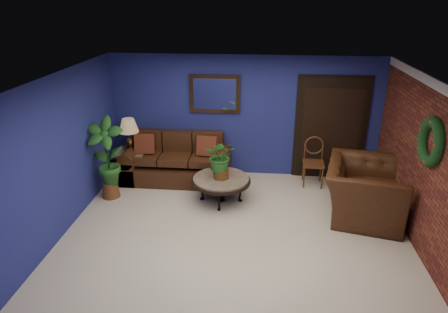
# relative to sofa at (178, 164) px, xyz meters

# --- Properties ---
(floor) EXTENTS (5.50, 5.50, 0.00)m
(floor) POSITION_rel_sofa_xyz_m (1.34, -2.08, -0.32)
(floor) COLOR beige
(floor) RESTS_ON ground
(wall_back) EXTENTS (5.50, 0.04, 2.50)m
(wall_back) POSITION_rel_sofa_xyz_m (1.34, 0.42, 0.93)
(wall_back) COLOR navy
(wall_back) RESTS_ON ground
(wall_left) EXTENTS (0.04, 5.00, 2.50)m
(wall_left) POSITION_rel_sofa_xyz_m (-1.41, -2.08, 0.93)
(wall_left) COLOR navy
(wall_left) RESTS_ON ground
(wall_right_brick) EXTENTS (0.04, 5.00, 2.50)m
(wall_right_brick) POSITION_rel_sofa_xyz_m (4.09, -2.08, 0.93)
(wall_right_brick) COLOR maroon
(wall_right_brick) RESTS_ON ground
(ceiling) EXTENTS (5.50, 5.00, 0.02)m
(ceiling) POSITION_rel_sofa_xyz_m (1.34, -2.08, 2.18)
(ceiling) COLOR white
(ceiling) RESTS_ON wall_back
(crown_molding) EXTENTS (0.03, 5.00, 0.14)m
(crown_molding) POSITION_rel_sofa_xyz_m (4.06, -2.08, 2.11)
(crown_molding) COLOR white
(crown_molding) RESTS_ON wall_right_brick
(wall_mirror) EXTENTS (1.02, 0.06, 0.77)m
(wall_mirror) POSITION_rel_sofa_xyz_m (0.74, 0.38, 1.40)
(wall_mirror) COLOR #482F17
(wall_mirror) RESTS_ON wall_back
(closet_door) EXTENTS (1.44, 0.06, 2.18)m
(closet_door) POSITION_rel_sofa_xyz_m (3.09, 0.39, 0.73)
(closet_door) COLOR black
(closet_door) RESTS_ON wall_back
(wreath) EXTENTS (0.16, 0.72, 0.72)m
(wreath) POSITION_rel_sofa_xyz_m (4.03, -2.03, 1.38)
(wreath) COLOR black
(wreath) RESTS_ON wall_right_brick
(sofa) EXTENTS (2.18, 0.94, 0.98)m
(sofa) POSITION_rel_sofa_xyz_m (0.00, 0.00, 0.00)
(sofa) COLOR #402112
(sofa) RESTS_ON ground
(coffee_table) EXTENTS (1.09, 1.09, 0.47)m
(coffee_table) POSITION_rel_sofa_xyz_m (1.00, -0.88, 0.09)
(coffee_table) COLOR #524E48
(coffee_table) RESTS_ON ground
(end_table) EXTENTS (0.65, 0.65, 0.60)m
(end_table) POSITION_rel_sofa_xyz_m (-0.96, -0.03, 0.13)
(end_table) COLOR #524E48
(end_table) RESTS_ON ground
(table_lamp) EXTENTS (0.40, 0.40, 0.66)m
(table_lamp) POSITION_rel_sofa_xyz_m (-0.96, -0.03, 0.70)
(table_lamp) COLOR #482F17
(table_lamp) RESTS_ON end_table
(side_chair) EXTENTS (0.43, 0.43, 0.97)m
(side_chair) POSITION_rel_sofa_xyz_m (2.76, 0.04, 0.23)
(side_chair) COLOR #552C18
(side_chair) RESTS_ON ground
(armchair) EXTENTS (1.56, 1.70, 0.94)m
(armchair) POSITION_rel_sofa_xyz_m (3.49, -1.17, 0.15)
(armchair) COLOR #402112
(armchair) RESTS_ON ground
(coffee_plant) EXTENTS (0.57, 0.50, 0.75)m
(coffee_plant) POSITION_rel_sofa_xyz_m (1.00, -0.88, 0.56)
(coffee_plant) COLOR brown
(coffee_plant) RESTS_ON coffee_table
(floor_plant) EXTENTS (0.36, 0.30, 0.77)m
(floor_plant) POSITION_rel_sofa_xyz_m (3.69, -0.39, 0.07)
(floor_plant) COLOR brown
(floor_plant) RESTS_ON ground
(tall_plant) EXTENTS (0.71, 0.50, 1.55)m
(tall_plant) POSITION_rel_sofa_xyz_m (-1.11, -0.93, 0.52)
(tall_plant) COLOR brown
(tall_plant) RESTS_ON ground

